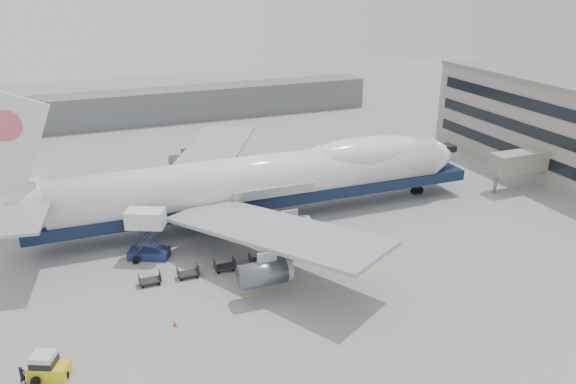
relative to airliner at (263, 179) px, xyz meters
name	(u,v)px	position (x,y,z in m)	size (l,w,h in m)	color
ground	(292,258)	(-0.64, -12.00, -5.62)	(260.00, 260.00, 0.00)	gray
apron_line	(313,283)	(-0.64, -18.00, -5.62)	(60.00, 0.15, 0.01)	gold
hangar	(129,108)	(-10.64, 58.00, -2.12)	(110.00, 8.00, 7.00)	slate
airliner	(263,179)	(0.00, 0.00, 0.00)	(67.00, 55.30, 19.98)	white
catering_truck	(147,231)	(-16.09, -5.77, -2.20)	(5.12, 4.41, 6.02)	#19284C
baggage_tug	(47,367)	(-26.93, -23.77, -4.62)	(3.48, 2.77, 2.25)	yellow
ground_worker	(22,376)	(-28.81, -24.02, -4.76)	(0.63, 0.41, 1.72)	black
traffic_cone	(175,324)	(-15.92, -20.49, -5.35)	(0.39, 0.39, 0.58)	red
dolly_0	(150,280)	(-16.91, -11.93, -5.09)	(2.30, 1.35, 1.30)	#2D2D30
dolly_1	(188,273)	(-12.80, -11.93, -5.09)	(2.30, 1.35, 1.30)	#2D2D30
dolly_2	(225,266)	(-8.69, -11.93, -5.09)	(2.30, 1.35, 1.30)	#2D2D30
dolly_3	(260,260)	(-4.58, -11.93, -5.09)	(2.30, 1.35, 1.30)	#2D2D30
dolly_4	(293,253)	(-0.47, -11.93, -5.09)	(2.30, 1.35, 1.30)	#2D2D30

